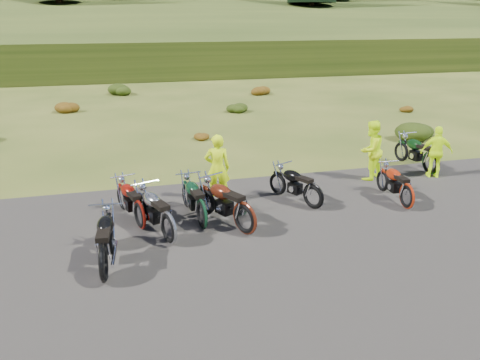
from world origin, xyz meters
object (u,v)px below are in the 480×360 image
object	(u,v)px
motorcycle_0	(105,282)
person_middle	(217,169)
motorcycle_7	(429,175)
motorcycle_3	(170,244)

from	to	relation	value
motorcycle_0	person_middle	world-z (taller)	person_middle
motorcycle_7	motorcycle_3	bearing A→B (deg)	101.62
motorcycle_0	person_middle	bearing A→B (deg)	-35.90
person_middle	motorcycle_0	bearing A→B (deg)	58.60
motorcycle_3	person_middle	distance (m)	2.89
motorcycle_7	motorcycle_0	bearing A→B (deg)	105.82
motorcycle_3	motorcycle_0	bearing A→B (deg)	112.87
motorcycle_0	motorcycle_3	bearing A→B (deg)	-42.98
motorcycle_0	motorcycle_7	xyz separation A→B (m)	(10.06, 4.02, 0.00)
motorcycle_0	person_middle	size ratio (longest dim) A/B	1.16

